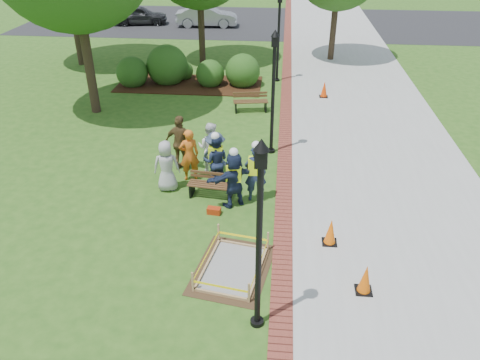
# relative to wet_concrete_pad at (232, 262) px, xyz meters

# --- Properties ---
(ground) EXTENTS (100.00, 100.00, 0.00)m
(ground) POSITION_rel_wet_concrete_pad_xyz_m (-0.56, 1.36, -0.23)
(ground) COLOR #285116
(ground) RESTS_ON ground
(sidewalk) EXTENTS (6.00, 60.00, 0.02)m
(sidewalk) POSITION_rel_wet_concrete_pad_xyz_m (4.44, 11.36, -0.22)
(sidewalk) COLOR #9E9E99
(sidewalk) RESTS_ON ground
(brick_edging) EXTENTS (0.50, 60.00, 0.03)m
(brick_edging) POSITION_rel_wet_concrete_pad_xyz_m (1.19, 11.36, -0.22)
(brick_edging) COLOR maroon
(brick_edging) RESTS_ON ground
(mulch_bed) EXTENTS (7.00, 3.00, 0.05)m
(mulch_bed) POSITION_rel_wet_concrete_pad_xyz_m (-3.56, 13.36, -0.21)
(mulch_bed) COLOR #381E0F
(mulch_bed) RESTS_ON ground
(parking_lot) EXTENTS (36.00, 12.00, 0.01)m
(parking_lot) POSITION_rel_wet_concrete_pad_xyz_m (-0.56, 28.36, -0.23)
(parking_lot) COLOR black
(parking_lot) RESTS_ON ground
(wet_concrete_pad) EXTENTS (2.08, 2.56, 0.55)m
(wet_concrete_pad) POSITION_rel_wet_concrete_pad_xyz_m (0.00, 0.00, 0.00)
(wet_concrete_pad) COLOR #47331E
(wet_concrete_pad) RESTS_ON ground
(bench_near) EXTENTS (1.41, 0.61, 0.74)m
(bench_near) POSITION_rel_wet_concrete_pad_xyz_m (-0.99, 3.20, 0.00)
(bench_near) COLOR brown
(bench_near) RESTS_ON ground
(bench_far) EXTENTS (1.52, 0.72, 0.79)m
(bench_far) POSITION_rel_wet_concrete_pad_xyz_m (-0.32, 10.15, 0.02)
(bench_far) COLOR brown
(bench_far) RESTS_ON ground
(cone_front) EXTENTS (0.38, 0.38, 0.75)m
(cone_front) POSITION_rel_wet_concrete_pad_xyz_m (3.03, -0.47, 0.13)
(cone_front) COLOR black
(cone_front) RESTS_ON ground
(cone_back) EXTENTS (0.38, 0.38, 0.75)m
(cone_back) POSITION_rel_wet_concrete_pad_xyz_m (2.39, 1.24, 0.13)
(cone_back) COLOR black
(cone_back) RESTS_ON ground
(cone_far) EXTENTS (0.38, 0.38, 0.75)m
(cone_far) POSITION_rel_wet_concrete_pad_xyz_m (2.89, 12.19, 0.13)
(cone_far) COLOR black
(cone_far) RESTS_ON ground
(toolbox) EXTENTS (0.40, 0.25, 0.19)m
(toolbox) POSITION_rel_wet_concrete_pad_xyz_m (-0.78, 2.32, -0.14)
(toolbox) COLOR #A22A0C
(toolbox) RESTS_ON ground
(lamp_near) EXTENTS (0.28, 0.28, 4.26)m
(lamp_near) POSITION_rel_wet_concrete_pad_xyz_m (0.69, -1.64, 2.25)
(lamp_near) COLOR black
(lamp_near) RESTS_ON ground
(lamp_mid) EXTENTS (0.28, 0.28, 4.26)m
(lamp_mid) POSITION_rel_wet_concrete_pad_xyz_m (0.69, 6.36, 2.25)
(lamp_mid) COLOR black
(lamp_mid) RESTS_ON ground
(lamp_far) EXTENTS (0.28, 0.28, 4.26)m
(lamp_far) POSITION_rel_wet_concrete_pad_xyz_m (0.69, 14.36, 2.25)
(lamp_far) COLOR black
(lamp_far) RESTS_ON ground
(shrub_a) EXTENTS (1.53, 1.53, 1.53)m
(shrub_a) POSITION_rel_wet_concrete_pad_xyz_m (-6.28, 12.97, -0.23)
(shrub_a) COLOR #224F16
(shrub_a) RESTS_ON ground
(shrub_b) EXTENTS (2.02, 2.02, 2.02)m
(shrub_b) POSITION_rel_wet_concrete_pad_xyz_m (-4.67, 13.58, -0.23)
(shrub_b) COLOR #224F16
(shrub_b) RESTS_ON ground
(shrub_c) EXTENTS (1.37, 1.37, 1.37)m
(shrub_c) POSITION_rel_wet_concrete_pad_xyz_m (-2.53, 13.32, -0.23)
(shrub_c) COLOR #224F16
(shrub_c) RESTS_ON ground
(shrub_d) EXTENTS (1.67, 1.67, 1.67)m
(shrub_d) POSITION_rel_wet_concrete_pad_xyz_m (-0.96, 13.49, -0.23)
(shrub_d) COLOR #224F16
(shrub_d) RESTS_ON ground
(shrub_e) EXTENTS (0.98, 0.98, 0.98)m
(shrub_e) POSITION_rel_wet_concrete_pad_xyz_m (-4.03, 14.23, -0.23)
(shrub_e) COLOR #224F16
(shrub_e) RESTS_ON ground
(casual_person_a) EXTENTS (0.56, 0.41, 1.61)m
(casual_person_a) POSITION_rel_wet_concrete_pad_xyz_m (-2.37, 3.51, 0.57)
(casual_person_a) COLOR #9E9E9E
(casual_person_a) RESTS_ON ground
(casual_person_b) EXTENTS (0.64, 0.53, 1.71)m
(casual_person_b) POSITION_rel_wet_concrete_pad_xyz_m (-1.81, 4.22, 0.62)
(casual_person_b) COLOR orange
(casual_person_b) RESTS_ON ground
(casual_person_c) EXTENTS (0.62, 0.47, 1.72)m
(casual_person_c) POSITION_rel_wet_concrete_pad_xyz_m (-1.22, 4.75, 0.63)
(casual_person_c) COLOR silver
(casual_person_c) RESTS_ON ground
(casual_person_d) EXTENTS (0.69, 0.54, 1.88)m
(casual_person_d) POSITION_rel_wet_concrete_pad_xyz_m (-2.19, 4.83, 0.71)
(casual_person_d) COLOR brown
(casual_person_d) RESTS_ON ground
(casual_person_e) EXTENTS (0.64, 0.59, 1.68)m
(casual_person_e) POSITION_rel_wet_concrete_pad_xyz_m (-0.97, 4.12, 0.61)
(casual_person_e) COLOR #2E3B52
(casual_person_e) RESTS_ON ground
(hivis_worker_a) EXTENTS (0.64, 0.59, 1.84)m
(hivis_worker_a) POSITION_rel_wet_concrete_pad_xyz_m (-0.26, 2.84, 0.68)
(hivis_worker_a) COLOR #1C2F4B
(hivis_worker_a) RESTS_ON ground
(hivis_worker_b) EXTENTS (0.61, 0.43, 1.91)m
(hivis_worker_b) POSITION_rel_wet_concrete_pad_xyz_m (0.33, 3.18, 0.71)
(hivis_worker_b) COLOR #1C214A
(hivis_worker_b) RESTS_ON ground
(hivis_worker_c) EXTENTS (0.54, 0.36, 1.79)m
(hivis_worker_c) POSITION_rel_wet_concrete_pad_xyz_m (-0.93, 3.93, 0.66)
(hivis_worker_c) COLOR #1B2B48
(hivis_worker_c) RESTS_ON ground
(parked_car_a) EXTENTS (2.75, 4.82, 1.48)m
(parked_car_a) POSITION_rel_wet_concrete_pad_xyz_m (-9.81, 26.66, -0.23)
(parked_car_a) COLOR #28282B
(parked_car_a) RESTS_ON ground
(parked_car_b) EXTENTS (2.41, 4.98, 1.58)m
(parked_car_b) POSITION_rel_wet_concrete_pad_xyz_m (-4.73, 26.44, -0.23)
(parked_car_b) COLOR #959599
(parked_car_b) RESTS_ON ground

